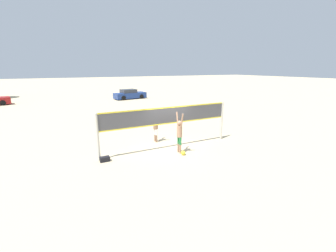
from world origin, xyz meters
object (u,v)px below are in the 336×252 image
Objects in this scene: player_blocker at (156,125)px; player_spiker at (179,132)px; volleyball at (183,153)px; parked_car_near at (130,95)px; volleyball_net at (168,119)px; gear_bag at (105,159)px.

player_spiker is at bearing 9.06° from player_blocker.
volleyball is (0.39, -2.63, -0.92)m from player_blocker.
volleyball_net is at bearing -110.25° from parked_car_near.
parked_car_near reaches higher than gear_bag.
volleyball_net reaches higher than parked_car_near.
player_blocker is at bearing -111.47° from parked_car_near.
player_spiker is at bearing 94.09° from volleyball.
gear_bag reaches higher than volleyball.
volleyball_net is 16.40× the size of gear_bag.
player_blocker is at bearing 98.37° from volleyball.
player_blocker is at bearing 9.06° from player_spiker.
gear_bag is (-3.82, 1.00, 0.01)m from volleyball.
volleyball is at bearing -175.91° from player_spiker.
gear_bag is at bearing 80.47° from player_spiker.
volleyball is at bearing -14.75° from gear_bag.
player_spiker is 0.46× the size of parked_car_near.
player_blocker is at bearing 25.33° from gear_bag.
player_blocker is 2.81m from volleyball.
volleyball is at bearing -79.43° from volleyball_net.
parked_car_near is at bearing 69.22° from gear_bag.
volleyball is (0.24, -1.27, -1.56)m from volleyball_net.
volleyball_net is 1.61× the size of parked_car_near.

